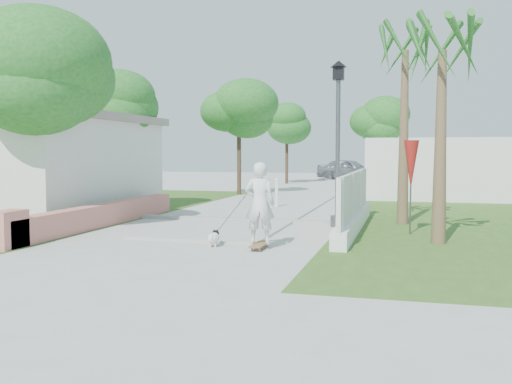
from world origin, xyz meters
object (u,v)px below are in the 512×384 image
(patio_umbrella, at_px, (411,166))
(skateboarder, at_px, (255,205))
(dog, at_px, (214,238))
(street_lamp, at_px, (338,137))
(parked_car, at_px, (349,170))
(bollard, at_px, (277,192))

(patio_umbrella, bearing_deg, skateboarder, -136.81)
(skateboarder, distance_m, dog, 1.16)
(street_lamp, relative_size, patio_umbrella, 1.93)
(street_lamp, xyz_separation_m, dog, (-2.14, -3.94, -2.23))
(street_lamp, bearing_deg, patio_umbrella, -27.76)
(dog, bearing_deg, parked_car, 84.41)
(skateboarder, xyz_separation_m, parked_car, (-1.03, 29.71, -0.14))
(street_lamp, distance_m, skateboarder, 4.40)
(bollard, bearing_deg, skateboarder, -80.14)
(street_lamp, distance_m, bollard, 5.56)
(bollard, height_order, patio_umbrella, patio_umbrella)
(street_lamp, bearing_deg, skateboarder, -107.37)
(bollard, bearing_deg, street_lamp, -59.04)
(street_lamp, relative_size, skateboarder, 2.45)
(dog, bearing_deg, street_lamp, 55.62)
(dog, bearing_deg, patio_umbrella, 30.19)
(bollard, bearing_deg, dog, -86.23)
(bollard, height_order, skateboarder, skateboarder)
(street_lamp, distance_m, patio_umbrella, 2.27)
(street_lamp, xyz_separation_m, patio_umbrella, (1.90, -1.00, -0.74))
(street_lamp, height_order, skateboarder, street_lamp)
(bollard, xyz_separation_m, patio_umbrella, (4.60, -5.50, 1.10))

